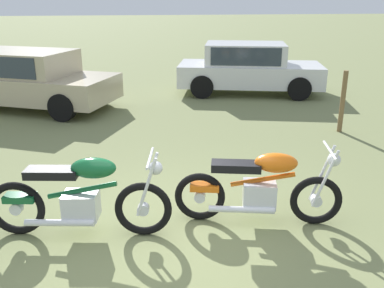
# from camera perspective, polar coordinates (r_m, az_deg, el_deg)

# --- Properties ---
(ground_plane) EXTENTS (120.00, 120.00, 0.00)m
(ground_plane) POSITION_cam_1_polar(r_m,az_deg,el_deg) (5.13, -3.57, -12.76)
(ground_plane) COLOR olive
(motorcycle_green) EXTENTS (2.16, 0.66, 1.02)m
(motorcycle_green) POSITION_cam_1_polar(r_m,az_deg,el_deg) (5.18, -14.61, -6.87)
(motorcycle_green) COLOR black
(motorcycle_green) RESTS_ON ground
(motorcycle_orange) EXTENTS (2.04, 0.76, 1.02)m
(motorcycle_orange) POSITION_cam_1_polar(r_m,az_deg,el_deg) (5.36, 9.06, -5.71)
(motorcycle_orange) COLOR black
(motorcycle_orange) RESTS_ON ground
(car_beige) EXTENTS (4.85, 3.48, 1.43)m
(car_beige) POSITION_cam_1_polar(r_m,az_deg,el_deg) (11.68, -22.27, 8.56)
(car_beige) COLOR #BCAD8C
(car_beige) RESTS_ON ground
(car_white) EXTENTS (4.33, 2.61, 1.43)m
(car_white) POSITION_cam_1_polar(r_m,az_deg,el_deg) (12.59, 7.44, 10.31)
(car_white) COLOR silver
(car_white) RESTS_ON ground
(fence_post_wooden) EXTENTS (0.10, 0.10, 1.28)m
(fence_post_wooden) POSITION_cam_1_polar(r_m,az_deg,el_deg) (9.36, 19.43, 5.34)
(fence_post_wooden) COLOR brown
(fence_post_wooden) RESTS_ON ground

